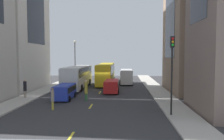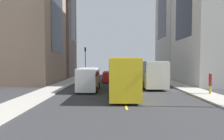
% 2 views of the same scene
% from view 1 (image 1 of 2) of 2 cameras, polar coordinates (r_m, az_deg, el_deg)
% --- Properties ---
extents(ground_plane, '(42.77, 42.77, 0.00)m').
position_cam_1_polar(ground_plane, '(34.45, -2.37, -4.68)').
color(ground_plane, '#333335').
extents(sidewalk_west, '(2.63, 44.00, 0.15)m').
position_cam_1_polar(sidewalk_west, '(36.11, -15.27, -4.31)').
color(sidewalk_west, '#B2ADA3').
rests_on(sidewalk_west, ground).
extents(sidewalk_east, '(2.63, 44.00, 0.15)m').
position_cam_1_polar(sidewalk_east, '(34.62, 11.09, -4.58)').
color(sidewalk_east, '#B2ADA3').
rests_on(sidewalk_east, ground).
extents(lane_stripe_0, '(0.16, 2.00, 0.01)m').
position_cam_1_polar(lane_stripe_0, '(14.23, -10.83, -16.84)').
color(lane_stripe_0, yellow).
rests_on(lane_stripe_0, ground).
extents(lane_stripe_1, '(0.16, 2.00, 0.01)m').
position_cam_1_polar(lane_stripe_1, '(22.14, -5.52, -9.35)').
color(lane_stripe_1, yellow).
rests_on(lane_stripe_1, ground).
extents(lane_stripe_2, '(0.16, 2.00, 0.01)m').
position_cam_1_polar(lane_stripe_2, '(30.32, -3.13, -5.81)').
color(lane_stripe_2, yellow).
rests_on(lane_stripe_2, ground).
extents(lane_stripe_3, '(0.16, 2.00, 0.01)m').
position_cam_1_polar(lane_stripe_3, '(38.59, -1.78, -3.78)').
color(lane_stripe_3, yellow).
rests_on(lane_stripe_3, ground).
extents(lane_stripe_4, '(0.16, 2.00, 0.01)m').
position_cam_1_polar(lane_stripe_4, '(46.91, -0.90, -2.47)').
color(lane_stripe_4, yellow).
rests_on(lane_stripe_4, ground).
extents(lane_stripe_5, '(0.16, 2.00, 0.01)m').
position_cam_1_polar(lane_stripe_5, '(55.25, -0.30, -1.55)').
color(lane_stripe_5, yellow).
rests_on(lane_stripe_5, ground).
extents(building_east_1, '(9.84, 10.81, 21.14)m').
position_cam_1_polar(building_east_1, '(33.43, 23.24, 12.98)').
color(building_east_1, '#937760').
rests_on(building_east_1, ground).
extents(city_bus_white, '(2.81, 11.97, 3.35)m').
position_cam_1_polar(city_bus_white, '(34.92, -8.85, -1.29)').
color(city_bus_white, silver).
rests_on(city_bus_white, ground).
extents(streetcar_yellow, '(2.70, 13.48, 3.59)m').
position_cam_1_polar(streetcar_yellow, '(40.06, -1.54, -0.46)').
color(streetcar_yellow, yellow).
rests_on(streetcar_yellow, ground).
extents(delivery_van_white, '(2.25, 5.60, 2.58)m').
position_cam_1_polar(delivery_van_white, '(39.12, 3.75, -1.46)').
color(delivery_van_white, white).
rests_on(delivery_van_white, ground).
extents(car_red_0, '(2.02, 4.75, 1.67)m').
position_cam_1_polar(car_red_0, '(30.24, -0.12, -3.95)').
color(car_red_0, red).
rests_on(car_red_0, ground).
extents(car_blue_1, '(1.96, 4.29, 1.66)m').
position_cam_1_polar(car_blue_1, '(25.99, -12.23, -5.29)').
color(car_blue_1, '#2338AD').
rests_on(car_blue_1, ground).
extents(pedestrian_crossing_mid, '(0.28, 0.28, 2.05)m').
position_cam_1_polar(pedestrian_crossing_mid, '(21.08, -15.16, -7.03)').
color(pedestrian_crossing_mid, gold).
rests_on(pedestrian_crossing_mid, ground).
extents(pedestrian_waiting_curb, '(0.29, 0.29, 2.15)m').
position_cam_1_polar(pedestrian_waiting_curb, '(43.68, -12.69, -1.29)').
color(pedestrian_waiting_curb, gold).
rests_on(pedestrian_waiting_curb, ground).
extents(pedestrian_crossing_near, '(0.37, 0.37, 2.13)m').
position_cam_1_polar(pedestrian_crossing_near, '(27.55, -21.64, -4.35)').
color(pedestrian_crossing_near, gray).
rests_on(pedestrian_crossing_near, ground).
extents(pedestrian_walking_far, '(0.35, 0.35, 2.30)m').
position_cam_1_polar(pedestrian_walking_far, '(24.71, -6.73, -5.11)').
color(pedestrian_walking_far, '#336B38').
rests_on(pedestrian_walking_far, ground).
extents(traffic_light_near_corner, '(0.32, 0.44, 6.41)m').
position_cam_1_polar(traffic_light_near_corner, '(18.42, 15.32, 2.24)').
color(traffic_light_near_corner, black).
rests_on(traffic_light_near_corner, ground).
extents(streetlamp_near, '(0.44, 0.44, 8.20)m').
position_cam_1_polar(streetlamp_near, '(47.96, -9.59, 3.69)').
color(streetlamp_near, black).
rests_on(streetlamp_near, ground).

